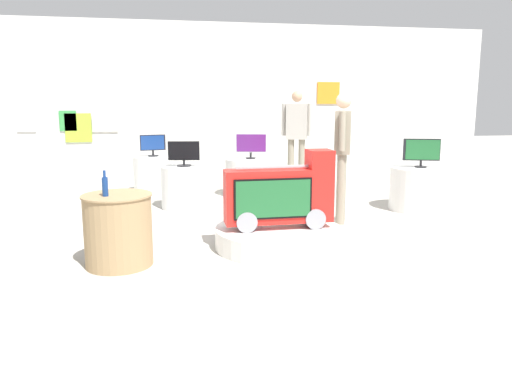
# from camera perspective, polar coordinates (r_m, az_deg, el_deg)

# --- Properties ---
(ground_plane) EXTENTS (30.00, 30.00, 0.00)m
(ground_plane) POSITION_cam_1_polar(r_m,az_deg,el_deg) (5.49, 5.18, -7.22)
(ground_plane) COLOR #B2ADA3
(back_wall_display) EXTENTS (10.79, 0.13, 3.12)m
(back_wall_display) POSITION_cam_1_polar(r_m,az_deg,el_deg) (9.93, -2.47, 9.60)
(back_wall_display) COLOR silver
(back_wall_display) RESTS_ON ground
(main_display_pedestal) EXTENTS (1.41, 1.41, 0.22)m
(main_display_pedestal) POSITION_cam_1_polar(r_m,az_deg,el_deg) (5.43, 2.63, -6.14)
(main_display_pedestal) COLOR silver
(main_display_pedestal) RESTS_ON ground
(novelty_firetruck_tv) EXTENTS (1.19, 0.35, 0.86)m
(novelty_firetruck_tv) POSITION_cam_1_polar(r_m,az_deg,el_deg) (5.32, 2.93, -1.35)
(novelty_firetruck_tv) COLOR gray
(novelty_firetruck_tv) RESTS_ON main_display_pedestal
(display_pedestal_left_rear) EXTENTS (0.70, 0.70, 0.64)m
(display_pedestal_left_rear) POSITION_cam_1_polar(r_m,az_deg,el_deg) (7.42, -8.38, -0.24)
(display_pedestal_left_rear) COLOR silver
(display_pedestal_left_rear) RESTS_ON ground
(tv_on_left_rear) EXTENTS (0.47, 0.21, 0.37)m
(tv_on_left_rear) POSITION_cam_1_polar(r_m,az_deg,el_deg) (7.34, -8.48, 3.76)
(tv_on_left_rear) COLOR black
(tv_on_left_rear) RESTS_ON display_pedestal_left_rear
(display_pedestal_center_rear) EXTENTS (0.87, 0.87, 0.64)m
(display_pedestal_center_rear) POSITION_cam_1_polar(r_m,az_deg,el_deg) (7.61, 18.65, -0.41)
(display_pedestal_center_rear) COLOR silver
(display_pedestal_center_rear) RESTS_ON ground
(tv_on_center_rear) EXTENTS (0.52, 0.19, 0.42)m
(tv_on_center_rear) POSITION_cam_1_polar(r_m,az_deg,el_deg) (7.53, 18.91, 3.80)
(tv_on_center_rear) COLOR black
(tv_on_center_rear) RESTS_ON display_pedestal_center_rear
(display_pedestal_right_rear) EXTENTS (0.71, 0.71, 0.64)m
(display_pedestal_right_rear) POSITION_cam_1_polar(r_m,az_deg,el_deg) (8.83, -11.92, 1.27)
(display_pedestal_right_rear) COLOR silver
(display_pedestal_right_rear) RESTS_ON ground
(tv_on_right_rear) EXTENTS (0.44, 0.18, 0.38)m
(tv_on_right_rear) POSITION_cam_1_polar(r_m,az_deg,el_deg) (8.76, -12.05, 4.73)
(tv_on_right_rear) COLOR black
(tv_on_right_rear) RESTS_ON display_pedestal_right_rear
(display_pedestal_far_right) EXTENTS (0.87, 0.87, 0.64)m
(display_pedestal_far_right) POSITION_cam_1_polar(r_m,az_deg,el_deg) (8.28, -0.62, 0.92)
(display_pedestal_far_right) COLOR silver
(display_pedestal_far_right) RESTS_ON ground
(tv_on_far_right) EXTENTS (0.53, 0.17, 0.43)m
(tv_on_far_right) POSITION_cam_1_polar(r_m,az_deg,el_deg) (8.21, -0.62, 4.85)
(tv_on_far_right) COLOR black
(tv_on_far_right) RESTS_ON display_pedestal_far_right
(side_table_round) EXTENTS (0.68, 0.68, 0.71)m
(side_table_round) POSITION_cam_1_polar(r_m,az_deg,el_deg) (4.97, -15.89, -5.03)
(side_table_round) COLOR #9E7F56
(side_table_round) RESTS_ON ground
(bottle_on_side_table) EXTENTS (0.06, 0.06, 0.25)m
(bottle_on_side_table) POSITION_cam_1_polar(r_m,az_deg,el_deg) (4.82, -17.33, -0.09)
(bottle_on_side_table) COLOR navy
(bottle_on_side_table) RESTS_ON side_table_round
(shopper_browsing_near_truck) EXTENTS (0.33, 0.52, 1.71)m
(shopper_browsing_near_truck) POSITION_cam_1_polar(r_m,az_deg,el_deg) (6.47, 10.12, 4.38)
(shopper_browsing_near_truck) COLOR gray
(shopper_browsing_near_truck) RESTS_ON ground
(shopper_browsing_rear) EXTENTS (0.53, 0.32, 1.79)m
(shopper_browsing_rear) POSITION_cam_1_polar(r_m,az_deg,el_deg) (8.99, 4.80, 6.29)
(shopper_browsing_rear) COLOR gray
(shopper_browsing_rear) RESTS_ON ground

